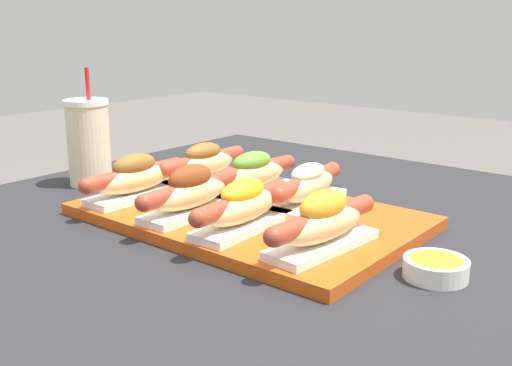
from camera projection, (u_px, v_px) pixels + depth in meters
name	position (u px, v px, depth m)	size (l,w,h in m)	color
serving_tray	(248.00, 215.00, 0.95)	(0.52, 0.33, 0.02)	#CC4C14
hot_dog_0	(135.00, 178.00, 1.00)	(0.06, 0.21, 0.08)	white
hot_dog_1	(191.00, 192.00, 0.91)	(0.06, 0.21, 0.08)	white
hot_dog_2	(243.00, 206.00, 0.85)	(0.07, 0.21, 0.07)	white
hot_dog_3	(323.00, 223.00, 0.77)	(0.07, 0.21, 0.08)	white
hot_dog_4	(203.00, 164.00, 1.10)	(0.06, 0.21, 0.07)	white
hot_dog_5	(252.00, 175.00, 1.02)	(0.07, 0.21, 0.07)	white
hot_dog_6	(308.00, 186.00, 0.96)	(0.08, 0.21, 0.07)	white
sauce_bowl	(436.00, 267.00, 0.73)	(0.08, 0.08, 0.02)	white
drink_cup	(89.00, 142.00, 1.14)	(0.08, 0.08, 0.22)	beige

